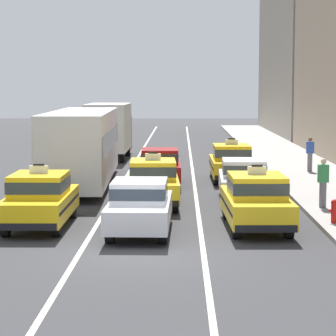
{
  "coord_description": "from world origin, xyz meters",
  "views": [
    {
      "loc": [
        1.02,
        -18.75,
        4.29
      ],
      "look_at": [
        0.54,
        8.31,
        1.3
      ],
      "focal_mm": 79.44,
      "sensor_mm": 36.0,
      "label": 1
    }
  ],
  "objects": [
    {
      "name": "lane_stripe_left_center",
      "position": [
        -1.6,
        20.0,
        0.0
      ],
      "size": [
        0.14,
        80.0,
        0.01
      ],
      "primitive_type": "cube",
      "color": "silver",
      "rests_on": "ground"
    },
    {
      "name": "fire_hydrant",
      "position": [
        5.68,
        3.59,
        0.55
      ],
      "size": [
        0.36,
        0.22,
        0.73
      ],
      "color": "red",
      "rests_on": "sidewalk_curb"
    },
    {
      "name": "sedan_right_second",
      "position": [
        3.35,
        8.77,
        0.85
      ],
      "size": [
        1.88,
        4.35,
        1.58
      ],
      "color": "black",
      "rests_on": "ground"
    },
    {
      "name": "sedan_center_third",
      "position": [
        0.1,
        13.34,
        0.85
      ],
      "size": [
        1.85,
        4.34,
        1.58
      ],
      "color": "black",
      "rests_on": "ground"
    },
    {
      "name": "box_truck_left_third",
      "position": [
        -3.21,
        25.12,
        1.78
      ],
      "size": [
        2.33,
        6.97,
        3.27
      ],
      "color": "black",
      "rests_on": "ground"
    },
    {
      "name": "taxi_right_nearest",
      "position": [
        3.28,
        3.42,
        0.88
      ],
      "size": [
        1.93,
        4.6,
        1.96
      ],
      "color": "black",
      "rests_on": "ground"
    },
    {
      "name": "sedan_center_nearest",
      "position": [
        -0.18,
        2.61,
        0.85
      ],
      "size": [
        1.83,
        4.33,
        1.58
      ],
      "color": "black",
      "rests_on": "ground"
    },
    {
      "name": "sidewalk_curb",
      "position": [
        7.2,
        15.0,
        0.07
      ],
      "size": [
        4.0,
        90.0,
        0.15
      ],
      "primitive_type": "cube",
      "color": "#9E9993",
      "rests_on": "ground"
    },
    {
      "name": "taxi_left_nearest",
      "position": [
        -3.29,
        3.57,
        0.88
      ],
      "size": [
        1.86,
        4.57,
        1.96
      ],
      "color": "black",
      "rests_on": "ground"
    },
    {
      "name": "taxi_center_second",
      "position": [
        0.01,
        7.69,
        0.88
      ],
      "size": [
        1.98,
        4.62,
        1.96
      ],
      "color": "black",
      "rests_on": "ground"
    },
    {
      "name": "lane_stripe_center_right",
      "position": [
        1.6,
        20.0,
        0.0
      ],
      "size": [
        0.14,
        80.0,
        0.01
      ],
      "primitive_type": "cube",
      "color": "silver",
      "rests_on": "ground"
    },
    {
      "name": "ground_plane",
      "position": [
        0.0,
        0.0,
        0.0
      ],
      "size": [
        160.0,
        160.0,
        0.0
      ],
      "primitive_type": "plane",
      "color": "#353538"
    },
    {
      "name": "pedestrian_near_crosswalk",
      "position": [
        5.87,
        6.5,
        1.01
      ],
      "size": [
        0.36,
        0.24,
        1.69
      ],
      "color": "slate",
      "rests_on": "sidewalk_curb"
    },
    {
      "name": "pedestrian_by_storefront",
      "position": [
        7.29,
        17.29,
        1.0
      ],
      "size": [
        0.36,
        0.24,
        1.67
      ],
      "color": "slate",
      "rests_on": "sidewalk_curb"
    },
    {
      "name": "taxi_right_third",
      "position": [
        3.29,
        14.75,
        0.88
      ],
      "size": [
        1.85,
        4.57,
        1.96
      ],
      "color": "black",
      "rests_on": "ground"
    },
    {
      "name": "bus_left_second",
      "position": [
        -3.27,
        13.18,
        1.82
      ],
      "size": [
        2.88,
        11.28,
        3.22
      ],
      "color": "black",
      "rests_on": "ground"
    }
  ]
}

